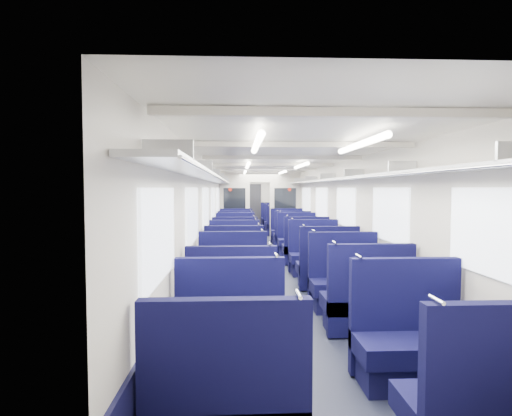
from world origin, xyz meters
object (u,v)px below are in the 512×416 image
(seat_6, at_px, (233,284))
(seat_17, at_px, (292,237))
(seat_9, at_px, (327,269))
(seat_22, at_px, (236,224))
(seat_19, at_px, (287,233))
(seat_24, at_px, (236,221))
(seat_11, at_px, (314,257))
(seat_12, at_px, (235,250))
(seat_14, at_px, (235,242))
(seat_21, at_px, (280,226))
(seat_8, at_px, (234,268))
(seat_10, at_px, (234,258))
(end_door, at_px, (253,204))
(seat_25, at_px, (274,221))
(seat_3, at_px, (410,344))
(bulkhead, at_px, (260,204))
(seat_16, at_px, (236,237))
(seat_4, at_px, (232,309))
(seat_7, at_px, (345,285))
(seat_15, at_px, (297,242))
(seat_2, at_px, (230,343))
(seat_20, at_px, (236,227))
(seat_27, at_px, (272,219))
(seat_5, at_px, (367,305))
(seat_26, at_px, (236,220))
(seat_13, at_px, (305,249))
(seat_0, at_px, (226,411))
(seat_23, at_px, (277,224))

(seat_6, xyz_separation_m, seat_17, (1.66, 5.67, 0.00))
(seat_9, bearing_deg, seat_22, 100.54)
(seat_19, height_order, seat_24, same)
(seat_11, relative_size, seat_12, 1.00)
(seat_6, height_order, seat_14, same)
(seat_12, bearing_deg, seat_21, 73.62)
(seat_8, bearing_deg, seat_10, 90.00)
(seat_17, height_order, seat_24, same)
(seat_6, height_order, seat_17, same)
(end_door, relative_size, seat_12, 1.71)
(seat_19, relative_size, seat_21, 1.00)
(seat_21, distance_m, seat_25, 2.34)
(seat_9, distance_m, seat_17, 4.63)
(seat_3, bearing_deg, bulkhead, 94.63)
(seat_16, xyz_separation_m, seat_17, (1.66, -0.15, 0.00))
(seat_4, bearing_deg, seat_7, 33.84)
(seat_9, bearing_deg, seat_14, 114.42)
(seat_17, relative_size, seat_21, 1.00)
(seat_15, bearing_deg, seat_7, -90.00)
(seat_21, bearing_deg, seat_2, -98.37)
(seat_20, xyz_separation_m, seat_21, (1.66, 0.03, 0.00))
(seat_7, bearing_deg, bulkhead, 95.93)
(bulkhead, height_order, seat_25, bulkhead)
(seat_21, bearing_deg, seat_27, 90.00)
(seat_5, height_order, seat_25, same)
(seat_16, distance_m, seat_26, 6.47)
(seat_7, height_order, seat_13, same)
(seat_24, bearing_deg, seat_0, -90.00)
(seat_10, bearing_deg, seat_6, -90.00)
(seat_6, relative_size, seat_21, 1.00)
(seat_6, xyz_separation_m, seat_11, (1.66, 2.25, 0.00))
(seat_0, height_order, seat_9, same)
(end_door, relative_size, seat_27, 1.71)
(seat_2, distance_m, seat_6, 2.29)
(seat_0, bearing_deg, seat_8, 90.00)
(seat_8, xyz_separation_m, seat_11, (1.66, 1.02, 0.00))
(bulkhead, height_order, seat_9, bulkhead)
(seat_14, height_order, seat_24, same)
(seat_12, relative_size, seat_23, 1.00)
(seat_10, height_order, seat_24, same)
(seat_9, bearing_deg, seat_17, 90.00)
(seat_5, bearing_deg, seat_11, 90.00)
(seat_15, distance_m, seat_26, 7.80)
(seat_21, bearing_deg, seat_25, 90.00)
(seat_10, distance_m, seat_24, 9.06)
(seat_0, bearing_deg, seat_10, 90.00)
(seat_10, bearing_deg, seat_5, -63.55)
(seat_9, xyz_separation_m, seat_25, (0.00, 10.29, 0.00))
(seat_19, bearing_deg, seat_27, 90.00)
(seat_5, relative_size, seat_11, 1.00)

